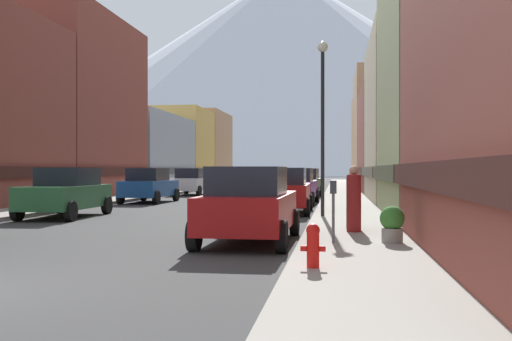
{
  "coord_description": "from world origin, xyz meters",
  "views": [
    {
      "loc": [
        5.83,
        -7.01,
        1.72
      ],
      "look_at": [
        -0.34,
        37.52,
        1.63
      ],
      "focal_mm": 41.12,
      "sensor_mm": 36.0,
      "label": 1
    }
  ],
  "objects_px": {
    "potted_plant_0": "(392,223)",
    "pedestrian_1": "(48,189)",
    "car_left_2": "(149,185)",
    "car_right_2": "(296,186)",
    "car_left_1": "(66,192)",
    "car_right_3": "(304,182)",
    "car_right_1": "(285,190)",
    "parking_meter_near": "(333,202)",
    "pedestrian_2": "(353,202)",
    "fire_hydrant_near": "(313,244)",
    "car_left_3": "(192,182)",
    "streetlamp_right": "(323,102)",
    "car_right_0": "(249,204)",
    "pedestrian_0": "(354,201)"
  },
  "relations": [
    {
      "from": "potted_plant_0",
      "to": "pedestrian_1",
      "type": "height_order",
      "value": "pedestrian_1"
    },
    {
      "from": "car_left_2",
      "to": "car_right_2",
      "type": "relative_size",
      "value": 0.99
    },
    {
      "from": "car_right_2",
      "to": "potted_plant_0",
      "type": "distance_m",
      "value": 16.6
    },
    {
      "from": "car_left_1",
      "to": "car_right_3",
      "type": "height_order",
      "value": "same"
    },
    {
      "from": "car_right_2",
      "to": "pedestrian_1",
      "type": "height_order",
      "value": "pedestrian_1"
    },
    {
      "from": "car_right_1",
      "to": "parking_meter_near",
      "type": "distance_m",
      "value": 10.47
    },
    {
      "from": "car_left_1",
      "to": "pedestrian_2",
      "type": "xyz_separation_m",
      "value": [
        10.05,
        -4.35,
        -0.04
      ]
    },
    {
      "from": "fire_hydrant_near",
      "to": "car_left_3",
      "type": "bearing_deg",
      "value": 107.75
    },
    {
      "from": "car_left_1",
      "to": "potted_plant_0",
      "type": "relative_size",
      "value": 5.68
    },
    {
      "from": "car_left_2",
      "to": "streetlamp_right",
      "type": "bearing_deg",
      "value": -45.98
    },
    {
      "from": "car_left_1",
      "to": "car_left_3",
      "type": "bearing_deg",
      "value": 90.0
    },
    {
      "from": "car_right_3",
      "to": "pedestrian_2",
      "type": "bearing_deg",
      "value": -83.45
    },
    {
      "from": "car_right_0",
      "to": "pedestrian_1",
      "type": "bearing_deg",
      "value": 135.96
    },
    {
      "from": "car_left_2",
      "to": "pedestrian_1",
      "type": "xyz_separation_m",
      "value": [
        -2.45,
        -5.99,
        0.0
      ]
    },
    {
      "from": "car_right_2",
      "to": "streetlamp_right",
      "type": "xyz_separation_m",
      "value": [
        1.55,
        -9.33,
        3.09
      ]
    },
    {
      "from": "car_right_3",
      "to": "car_left_2",
      "type": "bearing_deg",
      "value": -135.11
    },
    {
      "from": "car_left_2",
      "to": "car_right_1",
      "type": "relative_size",
      "value": 1.0
    },
    {
      "from": "car_right_2",
      "to": "car_left_2",
      "type": "bearing_deg",
      "value": 178.95
    },
    {
      "from": "car_right_0",
      "to": "car_left_2",
      "type": "bearing_deg",
      "value": 115.82
    },
    {
      "from": "car_right_2",
      "to": "pedestrian_1",
      "type": "relative_size",
      "value": 2.73
    },
    {
      "from": "car_right_0",
      "to": "parking_meter_near",
      "type": "bearing_deg",
      "value": -25.32
    },
    {
      "from": "car_right_1",
      "to": "car_right_2",
      "type": "relative_size",
      "value": 0.99
    },
    {
      "from": "car_right_0",
      "to": "pedestrian_0",
      "type": "distance_m",
      "value": 2.82
    },
    {
      "from": "fire_hydrant_near",
      "to": "pedestrian_0",
      "type": "relative_size",
      "value": 0.42
    },
    {
      "from": "car_left_2",
      "to": "pedestrian_0",
      "type": "bearing_deg",
      "value": -54.93
    },
    {
      "from": "pedestrian_1",
      "to": "pedestrian_2",
      "type": "bearing_deg",
      "value": -31.75
    },
    {
      "from": "pedestrian_0",
      "to": "car_right_2",
      "type": "bearing_deg",
      "value": 99.81
    },
    {
      "from": "car_right_3",
      "to": "car_left_3",
      "type": "bearing_deg",
      "value": 169.14
    },
    {
      "from": "car_right_3",
      "to": "car_right_1",
      "type": "bearing_deg",
      "value": -90.01
    },
    {
      "from": "car_left_3",
      "to": "pedestrian_2",
      "type": "distance_m",
      "value": 24.88
    },
    {
      "from": "fire_hydrant_near",
      "to": "pedestrian_2",
      "type": "xyz_separation_m",
      "value": [
        0.8,
        6.14,
        0.34
      ]
    },
    {
      "from": "parking_meter_near",
      "to": "car_left_3",
      "type": "bearing_deg",
      "value": 110.42
    },
    {
      "from": "car_right_3",
      "to": "potted_plant_0",
      "type": "height_order",
      "value": "car_right_3"
    },
    {
      "from": "parking_meter_near",
      "to": "pedestrian_2",
      "type": "xyz_separation_m",
      "value": [
        0.5,
        2.91,
        -0.15
      ]
    },
    {
      "from": "car_left_2",
      "to": "pedestrian_2",
      "type": "relative_size",
      "value": 2.84
    },
    {
      "from": "car_left_3",
      "to": "pedestrian_0",
      "type": "height_order",
      "value": "pedestrian_0"
    },
    {
      "from": "streetlamp_right",
      "to": "pedestrian_1",
      "type": "bearing_deg",
      "value": 163.29
    },
    {
      "from": "pedestrian_2",
      "to": "car_left_2",
      "type": "bearing_deg",
      "value": 126.22
    },
    {
      "from": "pedestrian_0",
      "to": "car_left_3",
      "type": "bearing_deg",
      "value": 113.29
    },
    {
      "from": "car_right_0",
      "to": "pedestrian_2",
      "type": "bearing_deg",
      "value": 38.97
    },
    {
      "from": "car_right_0",
      "to": "parking_meter_near",
      "type": "distance_m",
      "value": 2.16
    },
    {
      "from": "fire_hydrant_near",
      "to": "pedestrian_1",
      "type": "relative_size",
      "value": 0.43
    },
    {
      "from": "parking_meter_near",
      "to": "pedestrian_0",
      "type": "distance_m",
      "value": 2.37
    },
    {
      "from": "potted_plant_0",
      "to": "car_left_2",
      "type": "bearing_deg",
      "value": 123.32
    },
    {
      "from": "car_right_3",
      "to": "parking_meter_near",
      "type": "distance_m",
      "value": 24.28
    },
    {
      "from": "car_left_3",
      "to": "streetlamp_right",
      "type": "height_order",
      "value": "streetlamp_right"
    },
    {
      "from": "car_right_2",
      "to": "car_right_3",
      "type": "xyz_separation_m",
      "value": [
        0.0,
        7.71,
        0.0
      ]
    },
    {
      "from": "car_left_2",
      "to": "parking_meter_near",
      "type": "distance_m",
      "value": 19.18
    },
    {
      "from": "fire_hydrant_near",
      "to": "potted_plant_0",
      "type": "bearing_deg",
      "value": 65.73
    },
    {
      "from": "car_left_2",
      "to": "streetlamp_right",
      "type": "height_order",
      "value": "streetlamp_right"
    }
  ]
}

